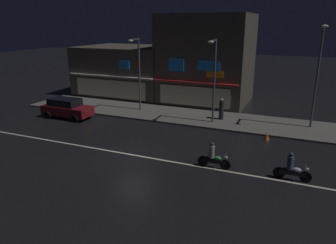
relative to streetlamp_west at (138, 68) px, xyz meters
name	(u,v)px	position (x,y,z in m)	size (l,w,h in m)	color
ground_plane	(133,155)	(4.43, -9.22, -3.99)	(140.00, 140.00, 0.00)	black
lane_divider_stripe	(133,155)	(4.43, -9.22, -3.98)	(28.99, 0.16, 0.01)	beige
sidewalk_far	(184,116)	(4.43, 0.05, -3.92)	(30.52, 5.06, 0.14)	#5B5954
storefront_left_block	(129,70)	(-4.72, 6.61, -1.32)	(10.31, 8.22, 5.34)	#4C443A
storefront_center_block	(207,59)	(4.43, 6.35, 0.35)	(8.54, 7.70, 8.69)	#4C443A
streetlamp_west	(138,68)	(0.00, 0.00, 0.00)	(0.44, 1.64, 6.45)	#47494C
streetlamp_mid	(214,74)	(7.22, -1.16, 0.06)	(0.44, 1.64, 6.56)	#47494C
streetlamp_east	(318,69)	(14.54, 0.50, 0.63)	(0.44, 1.64, 7.65)	#47494C
pedestrian_on_sidewalk	(221,110)	(7.67, 0.09, -3.03)	(0.40, 0.40, 1.78)	#232328
parked_car_near_kerb	(67,108)	(-4.74, -4.19, -3.12)	(4.30, 1.98, 1.67)	maroon
motorcycle_lead	(213,157)	(9.48, -9.05, -3.36)	(1.90, 0.60, 1.52)	black
motorcycle_following	(292,169)	(13.60, -8.91, -3.36)	(1.90, 0.60, 1.52)	black
traffic_cone	(267,136)	(11.74, -3.15, -3.71)	(0.36, 0.36, 0.55)	orange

